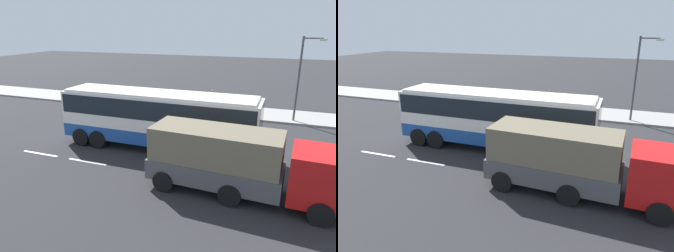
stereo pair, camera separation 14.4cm
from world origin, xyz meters
TOP-DOWN VIEW (x-y plane):
  - ground_plane at (0.00, 0.00)m, footprint 120.00×120.00m
  - sidewalk_curb at (0.00, 9.71)m, footprint 80.00×4.00m
  - lane_centreline at (-5.49, -3.45)m, footprint 33.37×0.16m
  - coach_bus at (-1.35, -0.28)m, footprint 11.79×2.73m
  - cargo_truck at (3.95, -3.99)m, footprint 8.34×2.93m
  - pedestrian_near_curb at (-3.28, 9.64)m, footprint 0.32×0.32m
  - pedestrian_at_crossing at (-0.29, 9.62)m, footprint 0.32×0.32m
  - street_lamp at (6.54, 8.45)m, footprint 1.62×0.24m

SIDE VIEW (x-z plane):
  - ground_plane at x=0.00m, z-range 0.00..0.00m
  - lane_centreline at x=-5.49m, z-range 0.00..0.01m
  - sidewalk_curb at x=0.00m, z-range 0.00..0.15m
  - pedestrian_near_curb at x=-3.28m, z-range 0.27..1.87m
  - pedestrian_at_crossing at x=-0.29m, z-range 0.28..1.99m
  - cargo_truck at x=3.95m, z-range 0.14..3.02m
  - coach_bus at x=-1.35m, z-range 0.42..3.89m
  - street_lamp at x=6.54m, z-range 0.64..6.93m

